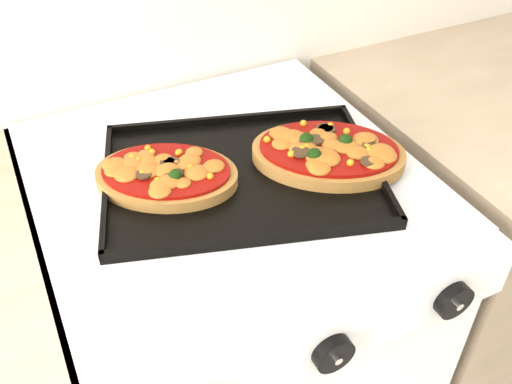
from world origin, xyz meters
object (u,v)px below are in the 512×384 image
stove (233,345)px  pizza_left (166,173)px  baking_tray (242,173)px  pizza_right (328,151)px

stove → pizza_left: pizza_left is taller
stove → baking_tray: baking_tray is taller
pizza_left → pizza_right: size_ratio=0.89×
baking_tray → pizza_right: size_ratio=1.73×
stove → pizza_left: 0.49m
stove → pizza_right: (0.15, -0.06, 0.48)m
baking_tray → pizza_left: 0.12m
stove → baking_tray: size_ratio=2.18×
baking_tray → pizza_right: pizza_right is taller
baking_tray → pizza_left: size_ratio=1.93×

